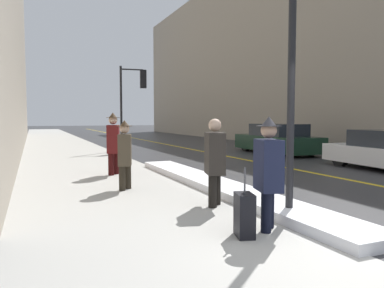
{
  "coord_description": "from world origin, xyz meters",
  "views": [
    {
      "loc": [
        -3.57,
        -3.4,
        1.61
      ],
      "look_at": [
        -0.4,
        4.0,
        1.05
      ],
      "focal_mm": 35.0,
      "sensor_mm": 36.0,
      "label": 1
    }
  ],
  "objects_px": {
    "traffic_light_near": "(134,90)",
    "pedestrian_with_shoulder_bag": "(215,158)",
    "pedestrian_in_fedora": "(268,169)",
    "parked_car_dark_green": "(277,140)",
    "lamp_post": "(292,28)",
    "pedestrian_trailing": "(125,152)",
    "pedestrian_in_glasses": "(113,141)",
    "rolling_suitcase": "(244,215)"
  },
  "relations": [
    {
      "from": "lamp_post",
      "to": "parked_car_dark_green",
      "type": "height_order",
      "value": "lamp_post"
    },
    {
      "from": "pedestrian_with_shoulder_bag",
      "to": "parked_car_dark_green",
      "type": "distance_m",
      "value": 10.86
    },
    {
      "from": "lamp_post",
      "to": "pedestrian_in_glasses",
      "type": "relative_size",
      "value": 2.87
    },
    {
      "from": "parked_car_dark_green",
      "to": "lamp_post",
      "type": "bearing_deg",
      "value": 146.71
    },
    {
      "from": "pedestrian_with_shoulder_bag",
      "to": "pedestrian_trailing",
      "type": "relative_size",
      "value": 1.02
    },
    {
      "from": "lamp_post",
      "to": "parked_car_dark_green",
      "type": "xyz_separation_m",
      "value": [
        6.47,
        9.25,
        -2.39
      ]
    },
    {
      "from": "traffic_light_near",
      "to": "pedestrian_in_fedora",
      "type": "distance_m",
      "value": 14.08
    },
    {
      "from": "lamp_post",
      "to": "pedestrian_trailing",
      "type": "height_order",
      "value": "lamp_post"
    },
    {
      "from": "lamp_post",
      "to": "pedestrian_in_glasses",
      "type": "xyz_separation_m",
      "value": [
        -1.7,
        5.66,
        -2.06
      ]
    },
    {
      "from": "pedestrian_in_fedora",
      "to": "parked_car_dark_green",
      "type": "distance_m",
      "value": 12.09
    },
    {
      "from": "lamp_post",
      "to": "pedestrian_in_fedora",
      "type": "distance_m",
      "value": 2.3
    },
    {
      "from": "lamp_post",
      "to": "traffic_light_near",
      "type": "relative_size",
      "value": 1.22
    },
    {
      "from": "pedestrian_in_glasses",
      "to": "parked_car_dark_green",
      "type": "bearing_deg",
      "value": 129.84
    },
    {
      "from": "lamp_post",
      "to": "parked_car_dark_green",
      "type": "distance_m",
      "value": 11.54
    },
    {
      "from": "pedestrian_in_fedora",
      "to": "pedestrian_trailing",
      "type": "relative_size",
      "value": 1.04
    },
    {
      "from": "pedestrian_with_shoulder_bag",
      "to": "pedestrian_in_glasses",
      "type": "bearing_deg",
      "value": -152.22
    },
    {
      "from": "traffic_light_near",
      "to": "parked_car_dark_green",
      "type": "bearing_deg",
      "value": -30.27
    },
    {
      "from": "pedestrian_trailing",
      "to": "rolling_suitcase",
      "type": "relative_size",
      "value": 1.65
    },
    {
      "from": "traffic_light_near",
      "to": "parked_car_dark_green",
      "type": "xyz_separation_m",
      "value": [
        5.56,
        -4.11,
        -2.37
      ]
    },
    {
      "from": "traffic_light_near",
      "to": "pedestrian_with_shoulder_bag",
      "type": "bearing_deg",
      "value": -91.59
    },
    {
      "from": "traffic_light_near",
      "to": "pedestrian_trailing",
      "type": "xyz_separation_m",
      "value": [
        -2.82,
        -10.04,
        -2.15
      ]
    },
    {
      "from": "traffic_light_near",
      "to": "pedestrian_in_glasses",
      "type": "height_order",
      "value": "traffic_light_near"
    },
    {
      "from": "pedestrian_with_shoulder_bag",
      "to": "traffic_light_near",
      "type": "bearing_deg",
      "value": -171.72
    },
    {
      "from": "lamp_post",
      "to": "pedestrian_in_fedora",
      "type": "height_order",
      "value": "lamp_post"
    },
    {
      "from": "traffic_light_near",
      "to": "pedestrian_in_fedora",
      "type": "xyz_separation_m",
      "value": [
        -1.64,
        -13.82,
        -2.11
      ]
    },
    {
      "from": "traffic_light_near",
      "to": "pedestrian_in_glasses",
      "type": "relative_size",
      "value": 2.35
    },
    {
      "from": "lamp_post",
      "to": "pedestrian_trailing",
      "type": "distance_m",
      "value": 4.41
    },
    {
      "from": "lamp_post",
      "to": "pedestrian_in_fedora",
      "type": "xyz_separation_m",
      "value": [
        -0.73,
        -0.45,
        -2.13
      ]
    },
    {
      "from": "pedestrian_trailing",
      "to": "parked_car_dark_green",
      "type": "xyz_separation_m",
      "value": [
        8.38,
        5.93,
        -0.23
      ]
    },
    {
      "from": "pedestrian_in_fedora",
      "to": "pedestrian_trailing",
      "type": "xyz_separation_m",
      "value": [
        -1.18,
        3.78,
        -0.03
      ]
    },
    {
      "from": "traffic_light_near",
      "to": "pedestrian_with_shoulder_bag",
      "type": "xyz_separation_m",
      "value": [
        -1.68,
        -12.21,
        -2.12
      ]
    },
    {
      "from": "pedestrian_in_fedora",
      "to": "parked_car_dark_green",
      "type": "bearing_deg",
      "value": 159.52
    },
    {
      "from": "pedestrian_in_fedora",
      "to": "pedestrian_trailing",
      "type": "height_order",
      "value": "pedestrian_in_fedora"
    },
    {
      "from": "pedestrian_with_shoulder_bag",
      "to": "parked_car_dark_green",
      "type": "xyz_separation_m",
      "value": [
        7.24,
        8.1,
        -0.25
      ]
    },
    {
      "from": "traffic_light_near",
      "to": "parked_car_dark_green",
      "type": "height_order",
      "value": "traffic_light_near"
    },
    {
      "from": "lamp_post",
      "to": "traffic_light_near",
      "type": "distance_m",
      "value": 13.4
    },
    {
      "from": "traffic_light_near",
      "to": "pedestrian_in_fedora",
      "type": "bearing_deg",
      "value": -90.54
    },
    {
      "from": "traffic_light_near",
      "to": "pedestrian_in_fedora",
      "type": "height_order",
      "value": "traffic_light_near"
    },
    {
      "from": "lamp_post",
      "to": "pedestrian_trailing",
      "type": "bearing_deg",
      "value": 119.88
    },
    {
      "from": "pedestrian_with_shoulder_bag",
      "to": "parked_car_dark_green",
      "type": "relative_size",
      "value": 0.33
    },
    {
      "from": "lamp_post",
      "to": "pedestrian_trailing",
      "type": "relative_size",
      "value": 3.24
    },
    {
      "from": "pedestrian_in_fedora",
      "to": "traffic_light_near",
      "type": "bearing_deg",
      "value": -170.67
    }
  ]
}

